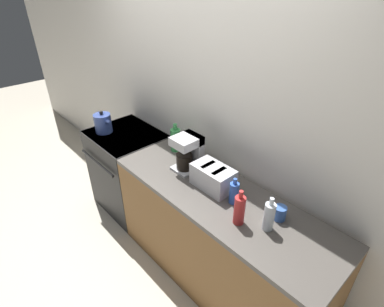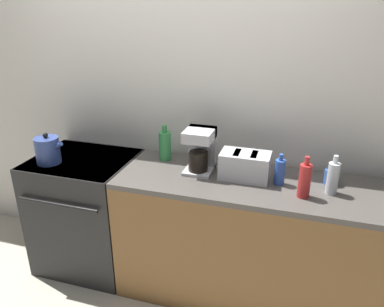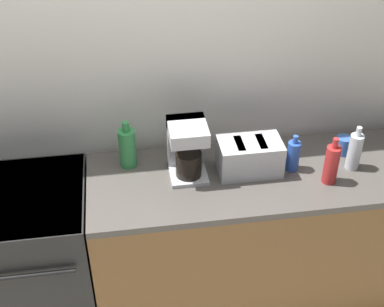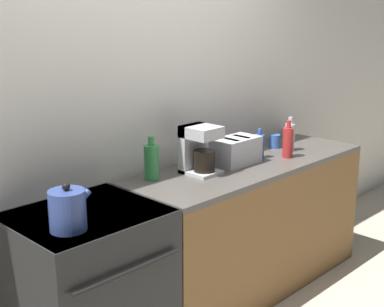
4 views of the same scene
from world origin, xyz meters
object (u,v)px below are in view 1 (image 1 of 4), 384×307
at_px(bottle_blue, 234,193).
at_px(stove, 130,170).
at_px(bottle_red, 239,210).
at_px(coffee_maker, 189,152).
at_px(kettle, 103,123).
at_px(cup_blue, 280,213).
at_px(bottle_clear, 269,216).
at_px(bottle_green, 176,139).
at_px(toaster, 213,177).

bearing_deg(bottle_blue, stove, -179.53).
bearing_deg(bottle_red, stove, 175.82).
relative_size(coffee_maker, bottle_red, 1.16).
distance_m(kettle, coffee_maker, 1.07).
distance_m(kettle, cup_blue, 1.90).
distance_m(bottle_clear, bottle_red, 0.18).
distance_m(coffee_maker, bottle_green, 0.31).
height_order(stove, bottle_clear, bottle_clear).
xyz_separation_m(coffee_maker, bottle_red, (0.68, -0.18, -0.05)).
bearing_deg(bottle_green, toaster, -13.14).
height_order(toaster, coffee_maker, coffee_maker).
bearing_deg(bottle_green, bottle_blue, -11.09).
relative_size(kettle, coffee_maker, 0.76).
relative_size(toaster, cup_blue, 3.24).
bearing_deg(bottle_blue, coffee_maker, 173.73).
distance_m(bottle_clear, bottle_green, 1.14).
height_order(stove, bottle_blue, bottle_blue).
xyz_separation_m(kettle, bottle_blue, (1.58, 0.14, -0.01)).
xyz_separation_m(stove, bottle_blue, (1.41, 0.01, 0.52)).
bearing_deg(toaster, bottle_clear, -5.73).
relative_size(stove, cup_blue, 9.24).
relative_size(stove, bottle_green, 3.47).
height_order(stove, bottle_red, bottle_red).
relative_size(toaster, bottle_red, 1.24).
height_order(bottle_clear, cup_blue, bottle_clear).
distance_m(bottle_red, bottle_green, 1.01).
relative_size(kettle, bottle_green, 0.87).
bearing_deg(kettle, bottle_red, 0.48).
bearing_deg(bottle_green, cup_blue, -3.22).
xyz_separation_m(toaster, coffee_maker, (-0.31, 0.04, 0.07)).
relative_size(bottle_red, bottle_green, 0.99).
relative_size(bottle_green, bottle_blue, 1.28).
height_order(kettle, bottle_green, bottle_green).
relative_size(coffee_maker, bottle_blue, 1.46).
height_order(kettle, cup_blue, kettle).
bearing_deg(kettle, bottle_clear, 3.26).
relative_size(stove, coffee_maker, 3.05).
relative_size(toaster, bottle_clear, 1.30).
xyz_separation_m(kettle, bottle_red, (1.73, 0.01, 0.01)).
bearing_deg(bottle_clear, cup_blue, 89.89).
bearing_deg(stove, kettle, -143.88).
relative_size(kettle, cup_blue, 2.31).
distance_m(bottle_clear, bottle_blue, 0.31).
bearing_deg(kettle, toaster, 6.73).
bearing_deg(bottle_green, bottle_red, -16.43).
xyz_separation_m(toaster, bottle_green, (-0.60, 0.14, 0.02)).
distance_m(toaster, bottle_green, 0.62).
height_order(toaster, bottle_green, bottle_green).
height_order(bottle_blue, cup_blue, bottle_blue).
distance_m(stove, bottle_blue, 1.50).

